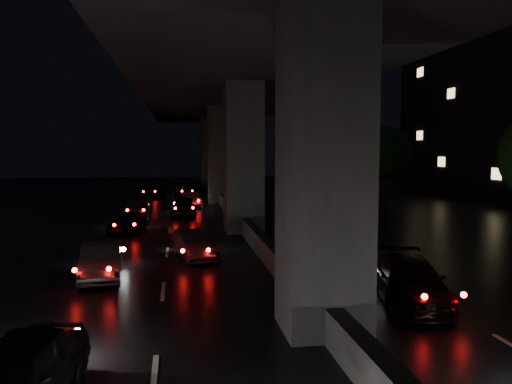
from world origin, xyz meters
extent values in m
plane|color=black|center=(0.00, 0.00, 0.00)|extent=(120.00, 120.00, 0.00)
cube|color=#343436|center=(0.00, -10.00, 4.00)|extent=(2.00, 2.00, 8.00)
cube|color=#343436|center=(0.00, 5.00, 4.00)|extent=(2.00, 2.00, 8.00)
cube|color=#343436|center=(0.00, 20.00, 4.00)|extent=(2.00, 2.00, 8.00)
cube|color=#343436|center=(0.00, 35.00, 4.00)|extent=(2.00, 2.00, 8.00)
cube|color=black|center=(0.00, 5.00, 8.75)|extent=(12.00, 80.00, 1.50)
cube|color=#343436|center=(-5.80, 5.00, 10.00)|extent=(0.40, 80.00, 1.00)
cube|color=#343436|center=(5.80, 5.00, 10.00)|extent=(0.40, 80.00, 1.00)
cube|color=#343436|center=(0.00, 5.00, 0.42)|extent=(0.45, 70.00, 0.85)
cylinder|color=black|center=(11.00, 12.00, 1.40)|extent=(0.44, 0.44, 2.80)
sphere|color=black|center=(11.00, 12.00, 4.22)|extent=(3.80, 3.80, 3.80)
cylinder|color=black|center=(11.00, 28.00, 1.40)|extent=(0.44, 0.44, 2.80)
sphere|color=black|center=(11.00, 28.00, 4.22)|extent=(3.80, 3.80, 3.80)
cylinder|color=#2D2D33|center=(11.50, 18.00, 4.50)|extent=(0.18, 0.18, 9.00)
cube|color=#2D2D33|center=(10.40, 18.00, 8.90)|extent=(2.40, 0.10, 0.10)
sphere|color=orange|center=(9.30, 18.00, 8.70)|extent=(0.44, 0.44, 0.44)
imported|color=black|center=(-6.21, -13.12, 0.66)|extent=(2.07, 4.07, 1.33)
imported|color=black|center=(3.14, -8.29, 0.64)|extent=(2.79, 4.72, 1.28)
imported|color=#232426|center=(-6.17, -4.00, 0.62)|extent=(1.67, 3.85, 1.23)
imported|color=black|center=(-2.88, -1.42, 0.57)|extent=(1.90, 3.66, 1.15)
imported|color=black|center=(-6.18, 5.48, 0.58)|extent=(2.16, 3.66, 1.17)
imported|color=#252528|center=(-6.13, 11.57, 0.59)|extent=(1.74, 4.12, 1.19)
imported|color=black|center=(-3.15, 11.67, 0.66)|extent=(1.90, 3.99, 1.32)
imported|color=#3F3D36|center=(-2.49, 16.94, 0.56)|extent=(1.61, 3.55, 1.13)
imported|color=black|center=(-2.70, 25.72, 0.56)|extent=(2.21, 4.19, 1.12)
imported|color=black|center=(-6.05, 25.02, 0.61)|extent=(3.02, 4.76, 1.22)
imported|color=slate|center=(2.59, 31.37, 0.56)|extent=(2.05, 3.50, 1.12)
camera|label=1|loc=(-3.48, -21.66, 4.47)|focal=35.00mm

